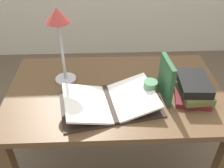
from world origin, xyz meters
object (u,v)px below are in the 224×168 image
(book_stack_tall, at_px, (192,88))
(reading_lamp, at_px, (59,28))
(coffee_mug, at_px, (150,89))
(book_standing_upright, at_px, (166,80))
(open_book, at_px, (110,102))

(book_stack_tall, distance_m, reading_lamp, 0.78)
(coffee_mug, bearing_deg, book_stack_tall, -0.34)
(book_stack_tall, relative_size, book_standing_upright, 1.19)
(open_book, height_order, coffee_mug, coffee_mug)
(open_book, xyz_separation_m, reading_lamp, (-0.26, 0.23, 0.31))
(open_book, distance_m, reading_lamp, 0.47)
(coffee_mug, bearing_deg, book_standing_upright, -2.29)
(coffee_mug, bearing_deg, open_book, -164.30)
(book_standing_upright, distance_m, coffee_mug, 0.10)
(book_standing_upright, distance_m, reading_lamp, 0.62)
(book_stack_tall, bearing_deg, reading_lamp, 166.23)
(book_stack_tall, height_order, book_standing_upright, book_standing_upright)
(book_standing_upright, relative_size, coffee_mug, 2.24)
(open_book, height_order, book_standing_upright, book_standing_upright)
(book_stack_tall, bearing_deg, open_book, -172.38)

